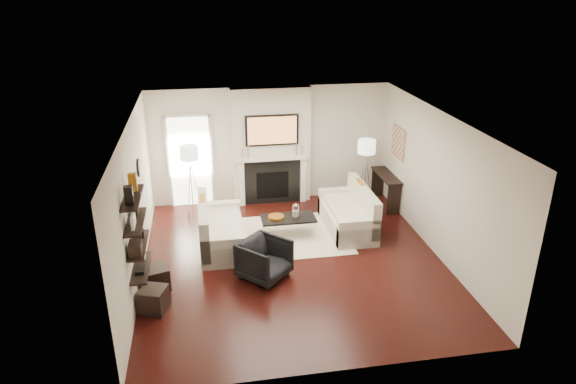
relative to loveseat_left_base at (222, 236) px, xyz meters
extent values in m
plane|color=black|center=(1.28, -0.80, -0.21)|extent=(6.00, 6.00, 0.00)
plane|color=white|center=(1.28, -0.80, 2.49)|extent=(6.00, 6.00, 0.00)
plane|color=silver|center=(1.28, 2.20, 1.14)|extent=(5.50, 0.00, 5.50)
plane|color=silver|center=(1.28, -3.80, 1.14)|extent=(5.50, 0.00, 5.50)
plane|color=silver|center=(-1.47, -0.80, 1.14)|extent=(0.00, 6.00, 6.00)
plane|color=silver|center=(4.03, -0.80, 1.14)|extent=(0.00, 6.00, 6.00)
cube|color=silver|center=(1.28, 2.08, 1.14)|extent=(1.80, 0.25, 2.70)
cube|color=black|center=(1.28, 1.94, 0.31)|extent=(1.30, 0.02, 1.04)
cube|color=black|center=(1.28, 1.94, 0.24)|extent=(0.75, 0.02, 0.65)
cube|color=white|center=(0.56, 1.91, 0.34)|extent=(0.12, 0.08, 1.10)
cube|color=white|center=(2.00, 1.91, 0.34)|extent=(0.12, 0.08, 1.10)
cube|color=white|center=(1.28, 1.89, 0.91)|extent=(1.70, 0.18, 0.07)
cube|color=black|center=(1.28, 1.92, 1.57)|extent=(1.20, 0.06, 0.70)
cube|color=#BF723F|center=(1.28, 1.89, 1.57)|extent=(1.10, 0.00, 0.62)
cylinder|color=silver|center=(0.73, 1.90, 1.09)|extent=(0.04, 0.04, 0.30)
cylinder|color=silver|center=(0.60, 1.90, 1.06)|extent=(0.04, 0.04, 0.24)
cylinder|color=silver|center=(1.83, 1.90, 1.09)|extent=(0.04, 0.04, 0.30)
cylinder|color=silver|center=(1.96, 1.90, 1.06)|extent=(0.04, 0.04, 0.24)
cube|color=white|center=(-0.57, 2.18, 0.84)|extent=(0.90, 0.02, 2.10)
cube|color=white|center=(-1.05, 2.16, 0.84)|extent=(0.06, 0.06, 2.16)
cube|color=white|center=(-0.09, 2.16, 0.84)|extent=(0.06, 0.06, 2.16)
cube|color=white|center=(-0.57, 2.16, 1.92)|extent=(1.02, 0.06, 0.06)
cube|color=beige|center=(1.26, 0.21, -0.20)|extent=(2.60, 2.00, 0.01)
cube|color=beige|center=(0.00, 0.00, 0.00)|extent=(0.85, 1.80, 0.42)
cube|color=beige|center=(-0.33, 0.00, 0.32)|extent=(0.18, 1.80, 0.80)
cube|color=beige|center=(0.00, -0.81, 0.09)|extent=(0.85, 0.18, 0.60)
cube|color=beige|center=(0.00, 0.81, 0.09)|extent=(0.85, 0.18, 0.60)
cube|color=beige|center=(0.05, 0.00, 0.26)|extent=(0.63, 1.44, 0.10)
cube|color=#AB6C15|center=(-0.33, 0.30, 0.52)|extent=(0.10, 0.42, 0.42)
cube|color=black|center=(-0.33, -0.30, 0.51)|extent=(0.10, 0.40, 0.40)
cube|color=beige|center=(2.63, 0.31, 0.00)|extent=(0.85, 1.80, 0.42)
cube|color=beige|center=(2.97, 0.31, 0.32)|extent=(0.18, 1.80, 0.80)
cube|color=beige|center=(2.63, -0.50, 0.09)|extent=(0.85, 0.18, 0.60)
cube|color=beige|center=(2.63, 1.12, 0.09)|extent=(0.85, 0.18, 0.60)
cube|color=beige|center=(2.58, 0.31, 0.26)|extent=(0.63, 1.44, 0.10)
cube|color=#AB6C15|center=(2.97, 0.61, 0.52)|extent=(0.10, 0.42, 0.42)
cube|color=black|center=(2.97, 0.01, 0.51)|extent=(0.10, 0.40, 0.40)
cube|color=black|center=(1.36, 0.21, 0.19)|extent=(1.10, 0.55, 0.04)
cylinder|color=silver|center=(0.86, -0.01, -0.02)|extent=(0.02, 0.02, 0.38)
cylinder|color=silver|center=(1.86, -0.01, -0.02)|extent=(0.02, 0.02, 0.38)
cylinder|color=silver|center=(0.86, 0.43, -0.02)|extent=(0.02, 0.02, 0.38)
cylinder|color=silver|center=(1.86, 0.43, -0.02)|extent=(0.02, 0.02, 0.38)
cylinder|color=white|center=(1.51, 0.21, 0.35)|extent=(0.14, 0.14, 0.25)
cylinder|color=white|center=(1.51, 0.21, 0.29)|extent=(0.10, 0.10, 0.15)
cylinder|color=#9F641A|center=(1.11, 0.21, 0.24)|extent=(0.32, 0.32, 0.05)
imported|color=black|center=(0.68, -1.28, 0.18)|extent=(1.04, 1.04, 0.78)
cylinder|color=silver|center=(-0.57, 1.62, 0.39)|extent=(0.02, 0.02, 1.20)
cylinder|color=white|center=(-0.57, 1.62, 1.24)|extent=(0.40, 0.40, 0.30)
cylinder|color=silver|center=(-0.46, 1.62, 0.39)|extent=(0.25, 0.02, 1.23)
cylinder|color=silver|center=(-0.62, 1.71, 0.39)|extent=(0.14, 0.22, 1.23)
cylinder|color=silver|center=(-0.62, 1.52, 0.39)|extent=(0.14, 0.22, 1.23)
cylinder|color=silver|center=(3.33, 1.39, 0.39)|extent=(0.02, 0.02, 1.20)
cylinder|color=white|center=(3.33, 1.39, 1.24)|extent=(0.40, 0.40, 0.30)
cylinder|color=silver|center=(3.44, 1.39, 0.39)|extent=(0.25, 0.02, 1.23)
cylinder|color=silver|center=(3.28, 1.49, 0.39)|extent=(0.14, 0.22, 1.23)
cylinder|color=silver|center=(3.28, 1.30, 0.39)|extent=(0.14, 0.22, 1.23)
cube|color=black|center=(3.85, 1.39, 0.52)|extent=(0.35, 1.20, 0.04)
cube|color=black|center=(3.85, 0.84, 0.14)|extent=(0.30, 0.04, 0.71)
cube|color=black|center=(3.85, 1.94, 0.14)|extent=(0.30, 0.04, 0.71)
cube|color=tan|center=(4.01, 1.25, 1.34)|extent=(0.03, 0.70, 0.70)
cube|color=black|center=(-1.34, -1.80, 0.49)|extent=(0.25, 1.00, 0.03)
cube|color=black|center=(-1.34, -1.80, 0.89)|extent=(0.25, 1.00, 0.04)
cube|color=black|center=(-1.34, -1.80, 1.29)|extent=(0.25, 1.00, 0.04)
cube|color=black|center=(-1.34, -1.80, 1.69)|extent=(0.25, 1.00, 0.04)
cube|color=black|center=(-1.34, -2.08, 1.85)|extent=(0.12, 0.10, 0.28)
cube|color=#AB6C15|center=(-1.34, -1.58, 1.85)|extent=(0.12, 0.10, 0.28)
cube|color=white|center=(-1.34, -1.99, 1.42)|extent=(0.04, 0.30, 0.22)
cube|color=black|center=(-1.34, -1.53, 1.40)|extent=(0.04, 0.22, 0.18)
cube|color=black|center=(-1.34, -2.11, 1.01)|extent=(0.18, 0.25, 0.20)
cube|color=black|center=(-1.34, -1.56, 0.97)|extent=(0.15, 0.12, 0.12)
cube|color=black|center=(-1.34, -1.95, 0.53)|extent=(0.14, 0.20, 0.05)
cube|color=white|center=(-1.34, -1.53, 0.60)|extent=(0.10, 0.10, 0.18)
cylinder|color=black|center=(-1.45, 0.10, 1.49)|extent=(0.04, 0.34, 0.34)
cylinder|color=white|center=(-1.42, 0.10, 1.49)|extent=(0.01, 0.29, 0.29)
cube|color=black|center=(-1.19, -1.33, -0.01)|extent=(0.50, 0.50, 0.40)
cube|color=black|center=(-1.19, -1.97, -0.01)|extent=(0.51, 0.51, 0.40)
camera|label=1|loc=(-0.24, -9.08, 4.69)|focal=32.00mm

